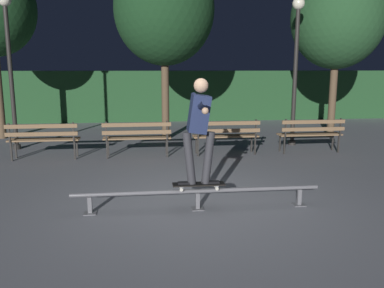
{
  "coord_description": "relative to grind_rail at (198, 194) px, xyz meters",
  "views": [
    {
      "loc": [
        -0.74,
        -5.89,
        2.1
      ],
      "look_at": [
        0.01,
        0.6,
        0.85
      ],
      "focal_mm": 37.31,
      "sensor_mm": 36.0,
      "label": 1
    }
  ],
  "objects": [
    {
      "name": "ground_plane",
      "position": [
        0.0,
        0.2,
        -0.24
      ],
      "size": [
        90.0,
        90.0,
        0.0
      ],
      "primitive_type": "plane",
      "color": "slate"
    },
    {
      "name": "hedge_backdrop",
      "position": [
        0.0,
        10.59,
        0.75
      ],
      "size": [
        24.0,
        1.2,
        1.98
      ],
      "primitive_type": "cube",
      "color": "#234C28",
      "rests_on": "ground"
    },
    {
      "name": "grind_rail",
      "position": [
        0.0,
        0.0,
        0.0
      ],
      "size": [
        3.74,
        0.18,
        0.31
      ],
      "color": "slate",
      "rests_on": "ground"
    },
    {
      "name": "skateboard",
      "position": [
        0.01,
        -0.0,
        0.15
      ],
      "size": [
        0.78,
        0.21,
        0.09
      ],
      "color": "black",
      "rests_on": "grind_rail"
    },
    {
      "name": "skateboarder",
      "position": [
        0.02,
        -0.0,
        1.08
      ],
      "size": [
        0.62,
        1.41,
        1.56
      ],
      "color": "black",
      "rests_on": "skateboard"
    },
    {
      "name": "park_bench_leftmost",
      "position": [
        -3.11,
        3.7,
        0.3
      ],
      "size": [
        1.6,
        0.42,
        0.88
      ],
      "color": "#282623",
      "rests_on": "ground"
    },
    {
      "name": "park_bench_left_center",
      "position": [
        -0.97,
        3.7,
        0.3
      ],
      "size": [
        1.6,
        0.42,
        0.88
      ],
      "color": "#282623",
      "rests_on": "ground"
    },
    {
      "name": "park_bench_right_center",
      "position": [
        1.18,
        3.7,
        0.3
      ],
      "size": [
        1.6,
        0.42,
        0.88
      ],
      "color": "#282623",
      "rests_on": "ground"
    },
    {
      "name": "park_bench_rightmost",
      "position": [
        3.33,
        3.7,
        0.3
      ],
      "size": [
        1.6,
        0.42,
        0.88
      ],
      "color": "#282623",
      "rests_on": "ground"
    },
    {
      "name": "tree_far_right",
      "position": [
        4.94,
        5.99,
        3.31
      ],
      "size": [
        2.74,
        2.74,
        5.07
      ],
      "color": "brown",
      "rests_on": "ground"
    },
    {
      "name": "tree_behind_benches",
      "position": [
        -0.17,
        6.1,
        3.47
      ],
      "size": [
        2.85,
        2.85,
        5.28
      ],
      "color": "brown",
      "rests_on": "ground"
    },
    {
      "name": "lamp_post_left",
      "position": [
        -4.14,
        5.04,
        2.24
      ],
      "size": [
        0.32,
        0.32,
        3.9
      ],
      "color": "#282623",
      "rests_on": "ground"
    },
    {
      "name": "lamp_post_right",
      "position": [
        3.26,
        4.78,
        2.24
      ],
      "size": [
        0.32,
        0.32,
        3.9
      ],
      "color": "#282623",
      "rests_on": "ground"
    }
  ]
}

